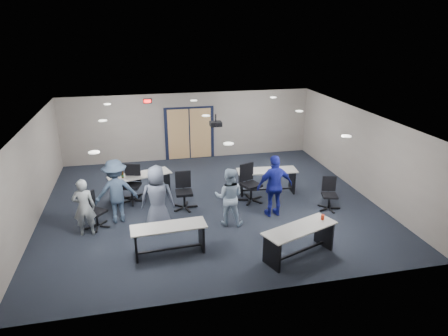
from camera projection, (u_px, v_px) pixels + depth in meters
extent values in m
plane|color=black|center=(210.00, 203.00, 12.47)|extent=(10.00, 10.00, 0.00)
cube|color=gray|center=(189.00, 126.00, 16.13)|extent=(10.00, 0.04, 2.70)
cube|color=gray|center=(251.00, 236.00, 7.88)|extent=(10.00, 0.04, 2.70)
cube|color=gray|center=(31.00, 175.00, 10.99)|extent=(0.04, 9.00, 2.70)
cube|color=gray|center=(360.00, 151.00, 13.02)|extent=(0.04, 9.00, 2.70)
cube|color=silver|center=(209.00, 118.00, 11.54)|extent=(10.00, 9.00, 0.04)
cube|color=black|center=(190.00, 134.00, 16.21)|extent=(2.00, 0.06, 2.20)
cube|color=tan|center=(179.00, 134.00, 16.10)|extent=(0.85, 0.04, 2.05)
cube|color=tan|center=(201.00, 133.00, 16.28)|extent=(0.85, 0.04, 2.05)
cube|color=black|center=(147.00, 101.00, 15.38)|extent=(0.32, 0.05, 0.18)
cube|color=#FF0C0C|center=(147.00, 101.00, 15.35)|extent=(0.26, 0.02, 0.12)
cylinder|color=black|center=(216.00, 118.00, 12.10)|extent=(0.04, 0.04, 0.24)
cube|color=black|center=(216.00, 124.00, 12.16)|extent=(0.35, 0.30, 0.14)
cylinder|color=black|center=(217.00, 125.00, 12.02)|extent=(0.08, 0.03, 0.08)
cube|color=#AEAAA4|center=(169.00, 227.00, 9.56)|extent=(1.83, 0.70, 0.03)
cube|color=black|center=(136.00, 245.00, 9.48)|extent=(0.08, 0.55, 0.70)
cube|color=black|center=(202.00, 235.00, 9.89)|extent=(0.08, 0.55, 0.70)
cube|color=black|center=(170.00, 249.00, 9.77)|extent=(1.60, 0.14, 0.04)
cube|color=#AEAAA4|center=(300.00, 228.00, 9.40)|extent=(2.01, 1.28, 0.03)
cube|color=black|center=(272.00, 253.00, 9.10)|extent=(0.26, 0.56, 0.74)
cube|color=black|center=(324.00, 233.00, 9.98)|extent=(0.26, 0.56, 0.74)
cube|color=black|center=(298.00, 252.00, 9.63)|extent=(1.60, 0.66, 0.04)
cylinder|color=red|center=(323.00, 217.00, 9.76)|extent=(0.08, 0.08, 0.13)
cube|color=#AEAAA4|center=(140.00, 175.00, 12.60)|extent=(2.06, 1.18, 0.03)
cube|color=black|center=(113.00, 192.00, 12.34)|extent=(0.22, 0.59, 0.76)
cube|color=black|center=(166.00, 182.00, 13.13)|extent=(0.22, 0.59, 0.76)
cube|color=black|center=(141.00, 194.00, 12.83)|extent=(1.68, 0.55, 0.04)
cube|color=#AEAAA4|center=(267.00, 170.00, 12.99)|extent=(2.00, 0.83, 0.03)
cube|color=black|center=(241.00, 183.00, 13.03)|extent=(0.11, 0.60, 0.76)
cube|color=black|center=(292.00, 180.00, 13.23)|extent=(0.11, 0.60, 0.76)
cube|color=black|center=(266.00, 189.00, 13.22)|extent=(1.73, 0.22, 0.04)
imported|color=#9AA3A9|center=(84.00, 207.00, 10.39)|extent=(0.58, 0.39, 1.58)
imported|color=#50586E|center=(157.00, 199.00, 10.59)|extent=(0.94, 0.65, 1.83)
imported|color=#9FB8D3|center=(229.00, 197.00, 10.92)|extent=(0.96, 0.84, 1.65)
imported|color=navy|center=(275.00, 186.00, 11.41)|extent=(1.11, 0.54, 1.83)
imported|color=#384B66|center=(116.00, 191.00, 11.06)|extent=(1.28, 0.88, 1.83)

